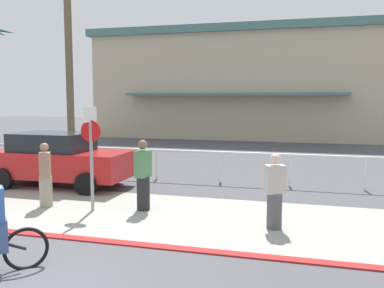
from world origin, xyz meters
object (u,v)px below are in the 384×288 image
stop_sign_bike_lane (91,144)px  pedestrian_1 (143,178)px  palm_tree_1 (68,16)px  pedestrian_0 (45,178)px  pedestrian_2 (275,195)px  car_red_1 (58,159)px

stop_sign_bike_lane → pedestrian_1: bearing=19.2°
palm_tree_1 → pedestrian_1: size_ratio=5.08×
pedestrian_0 → pedestrian_1: pedestrian_1 is taller
pedestrian_2 → car_red_1: bearing=159.2°
pedestrian_0 → pedestrian_2: pedestrian_0 is taller
palm_tree_1 → pedestrian_1: (7.65, -9.29, -5.91)m
car_red_1 → pedestrian_1: pedestrian_1 is taller
stop_sign_bike_lane → pedestrian_1: size_ratio=1.46×
stop_sign_bike_lane → pedestrian_1: stop_sign_bike_lane is taller
stop_sign_bike_lane → car_red_1: 3.53m
palm_tree_1 → pedestrian_0: (5.14, -9.66, -5.96)m
stop_sign_bike_lane → pedestrian_2: size_ratio=1.58×
car_red_1 → pedestrian_0: car_red_1 is taller
pedestrian_1 → pedestrian_2: pedestrian_1 is taller
stop_sign_bike_lane → pedestrian_0: (-1.34, 0.04, -0.92)m
stop_sign_bike_lane → pedestrian_0: size_ratio=1.55×
stop_sign_bike_lane → pedestrian_0: stop_sign_bike_lane is taller
car_red_1 → pedestrian_0: 2.61m
stop_sign_bike_lane → palm_tree_1: size_ratio=0.29×
stop_sign_bike_lane → pedestrian_2: bearing=-3.1°
stop_sign_bike_lane → palm_tree_1: bearing=123.7°
palm_tree_1 → pedestrian_1: palm_tree_1 is taller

